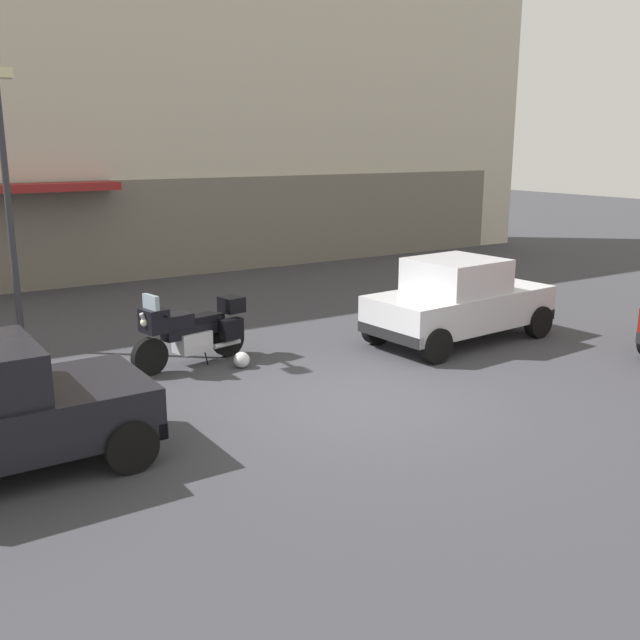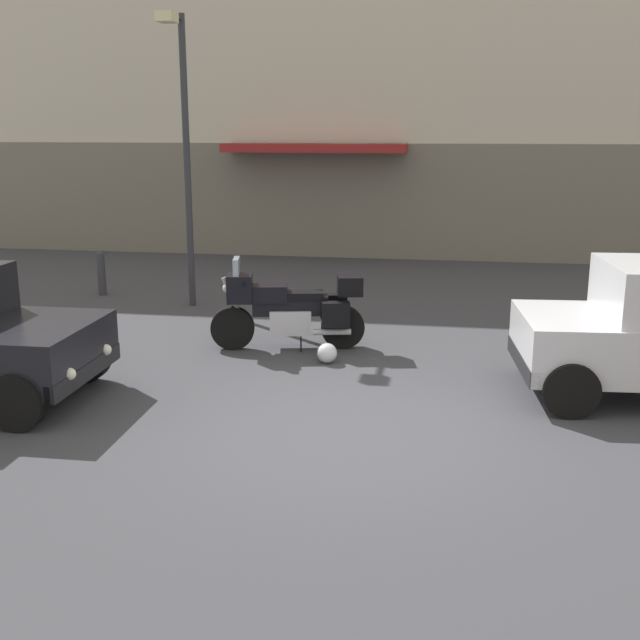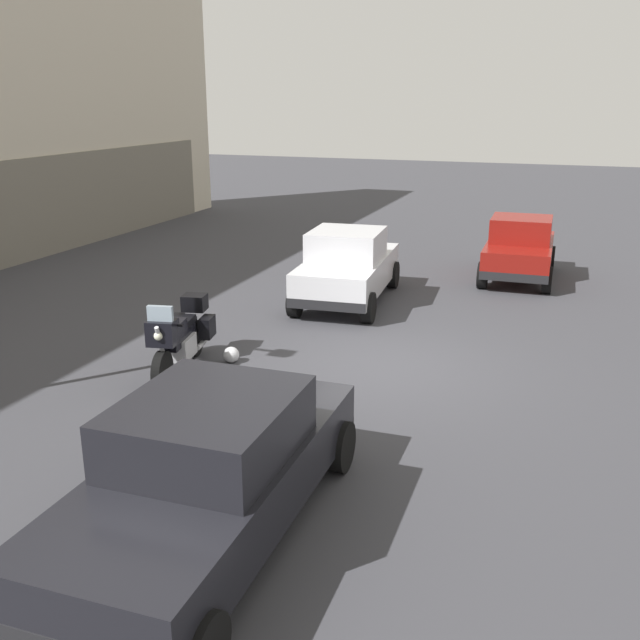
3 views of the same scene
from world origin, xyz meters
name	(u,v)px [view 2 (image 2 of 3)]	position (x,y,z in m)	size (l,w,h in m)	color
ground_plane	(355,434)	(0.00, 0.00, 0.00)	(80.00, 80.00, 0.00)	#38383D
building_facade_rear	(419,41)	(0.00, 12.66, 5.24)	(30.49, 3.40, 10.59)	beige
motorcycle	(291,308)	(-1.33, 3.11, 0.62)	(2.24, 0.98, 1.36)	black
helmet	(327,353)	(-0.70, 2.50, 0.14)	(0.28, 0.28, 0.28)	silver
streetlamp_curbside	(183,135)	(-3.70, 5.51, 3.05)	(0.28, 0.94, 5.05)	#2D2D33
bollard_curbside	(101,271)	(-5.72, 6.22, 0.47)	(0.16, 0.16, 0.89)	#333338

